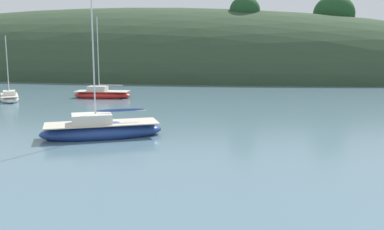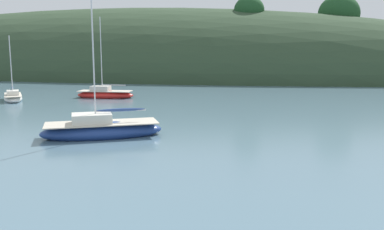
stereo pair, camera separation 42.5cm
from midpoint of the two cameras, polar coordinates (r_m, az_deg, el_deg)
The scene contains 4 objects.
far_shoreline_hill at distance 84.09m, azimuth -9.92°, elevation 5.26°, with size 150.00×36.00×26.88m.
sailboat_cream_ketch at distance 48.28m, azimuth -12.06°, elevation 2.69°, with size 6.45×2.72×8.91m.
sailboat_teal_outer at distance 48.46m, azimuth -23.18°, elevation 2.12°, with size 4.50×5.28×6.86m.
sailboat_red_portside at distance 27.72m, azimuth -12.31°, elevation -1.95°, with size 7.88×5.78×10.33m.
Camera 1 is at (5.67, -7.25, 5.73)m, focal length 40.42 mm.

